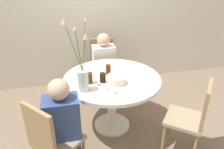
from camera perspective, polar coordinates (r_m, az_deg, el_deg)
ground_plane at (r=3.06m, az=-0.00°, el=-13.14°), size 16.00×16.00×0.00m
wall_back at (r=3.77m, az=-4.81°, el=16.44°), size 8.00×0.05×2.60m
dining_table at (r=2.71m, az=-0.00°, el=-3.19°), size 1.19×1.19×0.74m
chair_right_flank at (r=3.63m, az=-2.46°, el=2.94°), size 0.42×0.42×0.90m
chair_near_front at (r=2.21m, az=-15.68°, el=-15.79°), size 0.56×0.56×0.90m
chair_left_flank at (r=2.56m, az=20.39°, el=-9.85°), size 0.56×0.56×0.90m
birthday_cake at (r=2.50m, az=1.02°, el=-1.35°), size 0.22×0.22×0.14m
flower_vase at (r=2.31m, az=-7.82°, el=0.31°), size 0.27×0.37×0.77m
side_plate at (r=2.79m, az=4.59°, el=0.66°), size 0.16×0.16×0.01m
drink_glass_0 at (r=2.70m, az=-1.00°, el=1.30°), size 0.06×0.06×0.13m
drink_glass_1 at (r=2.51m, az=-5.89°, el=-0.90°), size 0.07×0.07×0.13m
drink_glass_2 at (r=2.53m, az=-2.46°, el=-0.81°), size 0.07×0.07×0.11m
person_woman at (r=3.49m, az=-2.14°, el=1.80°), size 0.34×0.24×1.06m
person_guest at (r=2.28m, az=-12.51°, el=-13.91°), size 0.34×0.24×1.06m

